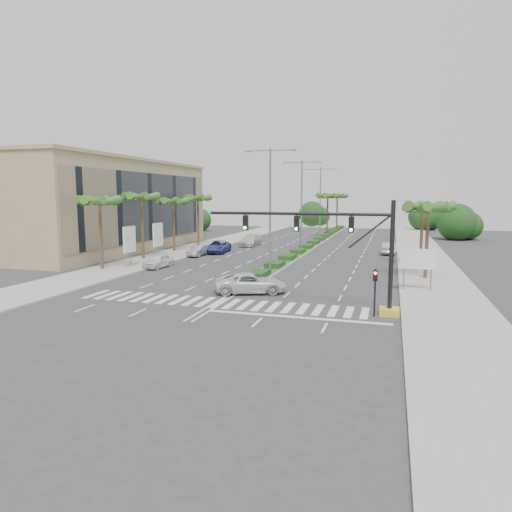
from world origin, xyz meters
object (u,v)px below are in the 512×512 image
(car_parked_a, at_px, (158,261))
(car_parked_b, at_px, (198,251))
(car_parked_d, at_px, (250,240))
(car_crossing, at_px, (251,283))
(car_right, at_px, (389,248))
(car_parked_c, at_px, (217,247))

(car_parked_a, relative_size, car_parked_b, 1.02)
(car_parked_a, distance_m, car_parked_d, 23.22)
(car_crossing, distance_m, car_right, 29.55)
(car_parked_c, distance_m, car_crossing, 25.67)
(car_parked_b, height_order, car_parked_c, car_parked_c)
(car_parked_a, height_order, car_parked_b, car_parked_a)
(car_parked_a, height_order, car_parked_c, car_parked_c)
(car_parked_c, bearing_deg, car_parked_a, -101.80)
(car_parked_a, xyz_separation_m, car_crossing, (12.96, -9.17, 0.06))
(car_parked_b, xyz_separation_m, car_parked_c, (1.11, 3.79, 0.13))
(car_parked_c, bearing_deg, car_parked_b, -112.98)
(car_parked_c, height_order, car_right, car_parked_c)
(car_parked_b, bearing_deg, car_parked_c, 73.89)
(car_parked_d, height_order, car_crossing, car_parked_d)
(car_parked_a, bearing_deg, car_right, 43.81)
(car_parked_c, relative_size, car_crossing, 1.04)
(car_parked_b, height_order, car_crossing, car_crossing)
(car_parked_a, height_order, car_parked_d, car_parked_d)
(car_parked_a, relative_size, car_crossing, 0.76)
(car_parked_b, relative_size, car_parked_d, 0.73)
(car_parked_b, xyz_separation_m, car_right, (22.89, 8.75, 0.10))
(car_parked_d, xyz_separation_m, car_right, (20.17, -4.42, -0.05))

